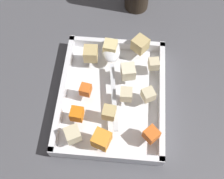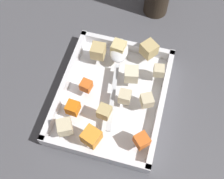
% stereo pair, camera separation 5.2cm
% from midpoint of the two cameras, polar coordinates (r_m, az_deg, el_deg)
% --- Properties ---
extents(ground_plane, '(4.00, 4.00, 0.00)m').
position_cam_midpoint_polar(ground_plane, '(0.66, 3.49, -2.45)').
color(ground_plane, '#4C4C51').
extents(baking_dish, '(0.29, 0.23, 0.04)m').
position_cam_midpoint_polar(baking_dish, '(0.65, 2.30, -1.80)').
color(baking_dish, silver).
rests_on(baking_dish, ground_plane).
extents(carrot_chunk_rim_edge, '(0.04, 0.04, 0.03)m').
position_cam_midpoint_polar(carrot_chunk_rim_edge, '(0.57, 8.62, -10.27)').
color(carrot_chunk_rim_edge, orange).
rests_on(carrot_chunk_rim_edge, baking_dish).
extents(carrot_chunk_back_center, '(0.04, 0.04, 0.03)m').
position_cam_midpoint_polar(carrot_chunk_back_center, '(0.57, -1.50, -9.63)').
color(carrot_chunk_back_center, orange).
rests_on(carrot_chunk_back_center, baking_dish).
extents(carrot_chunk_corner_nw, '(0.03, 0.03, 0.03)m').
position_cam_midpoint_polar(carrot_chunk_corner_nw, '(0.60, -5.38, -3.87)').
color(carrot_chunk_corner_nw, orange).
rests_on(carrot_chunk_corner_nw, baking_dish).
extents(carrot_chunk_mid_right, '(0.03, 0.03, 0.02)m').
position_cam_midpoint_polar(carrot_chunk_mid_right, '(0.62, -2.81, 0.60)').
color(carrot_chunk_mid_right, orange).
rests_on(carrot_chunk_mid_right, baking_dish).
extents(potato_chunk_corner_se, '(0.04, 0.04, 0.03)m').
position_cam_midpoint_polar(potato_chunk_corner_se, '(0.63, 6.27, 2.89)').
color(potato_chunk_corner_se, beige).
rests_on(potato_chunk_corner_se, baking_dish).
extents(potato_chunk_under_handle, '(0.03, 0.03, 0.03)m').
position_cam_midpoint_polar(potato_chunk_under_handle, '(0.61, 9.44, -2.36)').
color(potato_chunk_under_handle, beige).
rests_on(potato_chunk_under_handle, baking_dish).
extents(potato_chunk_corner_ne, '(0.03, 0.03, 0.03)m').
position_cam_midpoint_polar(potato_chunk_corner_ne, '(0.66, -0.53, 7.55)').
color(potato_chunk_corner_ne, tan).
rests_on(potato_chunk_corner_ne, baking_dish).
extents(potato_chunk_near_spoon, '(0.04, 0.04, 0.03)m').
position_cam_midpoint_polar(potato_chunk_near_spoon, '(0.58, -6.90, -7.66)').
color(potato_chunk_near_spoon, beige).
rests_on(potato_chunk_near_spoon, baking_dish).
extents(potato_chunk_far_left, '(0.03, 0.03, 0.03)m').
position_cam_midpoint_polar(potato_chunk_far_left, '(0.61, 5.04, -1.62)').
color(potato_chunk_far_left, beige).
rests_on(potato_chunk_far_left, baking_dish).
extents(potato_chunk_heap_top, '(0.03, 0.03, 0.03)m').
position_cam_midpoint_polar(potato_chunk_heap_top, '(0.59, 0.99, -4.68)').
color(potato_chunk_heap_top, tan).
rests_on(potato_chunk_heap_top, baking_dish).
extents(potato_chunk_center, '(0.03, 0.03, 0.02)m').
position_cam_midpoint_polar(potato_chunk_center, '(0.65, 11.65, 3.55)').
color(potato_chunk_center, beige).
rests_on(potato_chunk_center, baking_dish).
extents(potato_chunk_near_right, '(0.03, 0.03, 0.03)m').
position_cam_midpoint_polar(potato_chunk_near_right, '(0.67, 3.60, 8.16)').
color(potato_chunk_near_right, '#E0CC89').
rests_on(potato_chunk_near_right, baking_dish).
extents(potato_chunk_mid_left, '(0.05, 0.05, 0.03)m').
position_cam_midpoint_polar(potato_chunk_mid_left, '(0.68, 9.64, 7.81)').
color(potato_chunk_mid_left, tan).
rests_on(potato_chunk_mid_left, baking_dish).
extents(serving_spoon, '(0.23, 0.06, 0.02)m').
position_cam_midpoint_polar(serving_spoon, '(0.67, 3.54, 6.67)').
color(serving_spoon, silver).
rests_on(serving_spoon, baking_dish).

